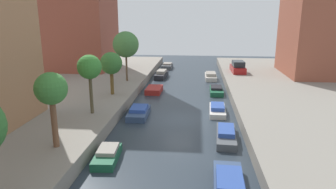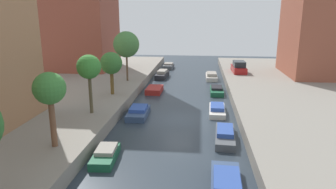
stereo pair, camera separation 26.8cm
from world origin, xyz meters
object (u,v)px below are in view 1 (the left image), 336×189
Objects in this scene: low_block_right at (326,37)px; moored_boat_right_4 at (216,90)px; moored_boat_left_2 at (139,112)px; moored_boat_left_4 at (161,75)px; moored_boat_right_3 at (217,110)px; street_tree_4 at (126,45)px; moored_boat_left_3 at (154,90)px; moored_boat_left_1 at (107,155)px; parked_car at (238,67)px; moored_boat_right_5 at (211,76)px; moored_boat_left_5 at (167,66)px; street_tree_1 at (51,90)px; moored_boat_right_1 at (229,184)px; moored_boat_right_2 at (226,135)px; street_tree_2 at (89,68)px; street_tree_3 at (111,64)px.

moored_boat_right_4 is at bearing -151.98° from low_block_right.
moored_boat_left_4 is at bearing 89.97° from moored_boat_left_2.
moored_boat_left_2 reaches higher than moored_boat_right_3.
moored_boat_left_3 is at bearing -23.67° from street_tree_4.
parked_car is at bearing 66.93° from moored_boat_left_1.
moored_boat_right_4 is at bearing 50.70° from moored_boat_left_2.
street_tree_4 is 1.88× the size of moored_boat_left_3.
moored_boat_right_5 is (10.29, 6.78, -4.92)m from street_tree_4.
moored_boat_left_2 is 17.11m from moored_boat_left_4.
low_block_right is at bearing 14.39° from street_tree_4.
moored_boat_left_5 is (-21.46, 8.22, -5.49)m from low_block_right.
moored_boat_right_4 is at bearing 59.41° from street_tree_1.
moored_boat_right_3 is at bearing -92.34° from moored_boat_right_4.
moored_boat_left_2 reaches higher than moored_boat_left_1.
parked_car is at bearing 0.28° from moored_boat_left_4.
street_tree_4 reaches higher than moored_boat_left_3.
street_tree_4 is 24.39m from moored_boat_right_1.
moored_boat_right_4 is (0.03, 13.54, -0.02)m from moored_boat_right_2.
low_block_right reaches higher than moored_boat_left_3.
moored_boat_left_4 is 10.96m from moored_boat_right_4.
low_block_right is 31.36m from street_tree_2.
moored_boat_left_1 reaches higher than moored_boat_left_3.
street_tree_3 is 14.37m from moored_boat_left_4.
parked_car is at bearing 61.97° from street_tree_1.
parked_car is 28.05m from moored_boat_left_1.
moored_boat_left_3 is at bearing 118.33° from moored_boat_right_2.
street_tree_4 is at bearing 156.33° from moored_boat_left_3.
street_tree_4 is at bearing -165.61° from low_block_right.
parked_car is 13.03m from moored_boat_left_5.
low_block_right reaches higher than street_tree_4.
moored_boat_right_2 is 13.54m from moored_boat_right_4.
low_block_right is 35.75m from street_tree_1.
street_tree_2 is 1.20× the size of moored_boat_right_3.
moored_boat_left_4 is (3.35, 26.20, -4.08)m from street_tree_1.
low_block_right is at bearing 55.93° from moored_boat_right_2.
street_tree_3 is at bearing 103.74° from moored_boat_left_1.
street_tree_3 reaches higher than moored_boat_right_3.
moored_boat_left_2 is at bearing -71.72° from street_tree_4.
moored_boat_left_5 reaches higher than moored_boat_left_2.
moored_boat_left_3 is at bearing -159.67° from low_block_right.
moored_boat_left_5 is at bearing 103.74° from moored_boat_right_2.
moored_boat_left_2 is (0.35, 8.62, 0.03)m from moored_boat_left_1.
moored_boat_right_5 is at bearing 62.06° from street_tree_2.
low_block_right reaches higher than moored_boat_left_1.
moored_boat_left_2 is 0.87× the size of moored_boat_right_5.
low_block_right is 2.34× the size of moored_boat_right_5.
parked_car is at bearing 81.25° from moored_boat_right_2.
parked_car is 1.42× the size of moored_boat_left_5.
street_tree_3 is 0.97× the size of moored_boat_right_5.
moored_boat_right_4 is (7.30, -8.18, -0.12)m from moored_boat_left_4.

